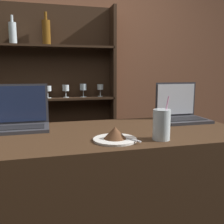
{
  "coord_description": "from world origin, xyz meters",
  "views": [
    {
      "loc": [
        -0.16,
        -0.93,
        1.34
      ],
      "look_at": [
        0.18,
        0.36,
        1.13
      ],
      "focal_mm": 40.0,
      "sensor_mm": 36.0,
      "label": 1
    }
  ],
  "objects_px": {
    "laptop_near": "(17,119)",
    "laptop_far": "(181,112)",
    "cake_plate": "(115,135)",
    "water_glass": "(162,125)"
  },
  "relations": [
    {
      "from": "laptop_near",
      "to": "laptop_far",
      "type": "distance_m",
      "value": 1.01
    },
    {
      "from": "laptop_near",
      "to": "laptop_far",
      "type": "bearing_deg",
      "value": -0.4
    },
    {
      "from": "laptop_far",
      "to": "water_glass",
      "type": "height_order",
      "value": "laptop_far"
    },
    {
      "from": "cake_plate",
      "to": "water_glass",
      "type": "height_order",
      "value": "water_glass"
    },
    {
      "from": "laptop_near",
      "to": "water_glass",
      "type": "relative_size",
      "value": 1.67
    },
    {
      "from": "cake_plate",
      "to": "water_glass",
      "type": "distance_m",
      "value": 0.22
    },
    {
      "from": "laptop_near",
      "to": "water_glass",
      "type": "xyz_separation_m",
      "value": [
        0.68,
        -0.41,
        0.01
      ]
    },
    {
      "from": "cake_plate",
      "to": "laptop_near",
      "type": "bearing_deg",
      "value": 141.6
    },
    {
      "from": "laptop_near",
      "to": "cake_plate",
      "type": "xyz_separation_m",
      "value": [
        0.46,
        -0.37,
        -0.03
      ]
    },
    {
      "from": "laptop_near",
      "to": "cake_plate",
      "type": "relative_size",
      "value": 1.69
    }
  ]
}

